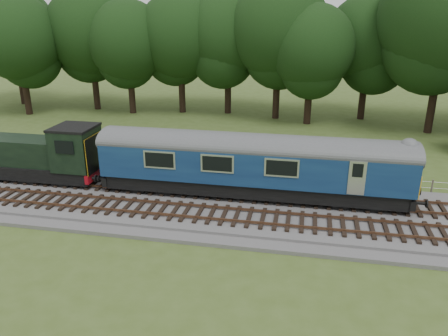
# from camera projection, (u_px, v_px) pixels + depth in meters

# --- Properties ---
(ground) EXTENTS (120.00, 120.00, 0.00)m
(ground) POSITION_uv_depth(u_px,v_px,m) (229.00, 209.00, 25.30)
(ground) COLOR #42561F
(ground) RESTS_ON ground
(ballast) EXTENTS (70.00, 7.00, 0.35)m
(ballast) POSITION_uv_depth(u_px,v_px,m) (229.00, 206.00, 25.24)
(ballast) COLOR #4C4C4F
(ballast) RESTS_ON ground
(track_north) EXTENTS (67.20, 2.40, 0.21)m
(track_north) POSITION_uv_depth(u_px,v_px,m) (233.00, 193.00, 26.45)
(track_north) COLOR black
(track_north) RESTS_ON ballast
(track_south) EXTENTS (67.20, 2.40, 0.21)m
(track_south) POSITION_uv_depth(u_px,v_px,m) (224.00, 215.00, 23.69)
(track_south) COLOR black
(track_south) RESTS_ON ballast
(fence) EXTENTS (64.00, 0.12, 1.00)m
(fence) POSITION_uv_depth(u_px,v_px,m) (241.00, 181.00, 29.45)
(fence) COLOR #6B6054
(fence) RESTS_ON ground
(tree_line) EXTENTS (70.00, 8.00, 18.00)m
(tree_line) POSITION_uv_depth(u_px,v_px,m) (267.00, 120.00, 45.57)
(tree_line) COLOR black
(tree_line) RESTS_ON ground
(dmu_railcar) EXTENTS (18.05, 2.86, 3.88)m
(dmu_railcar) POSITION_uv_depth(u_px,v_px,m) (252.00, 160.00, 25.49)
(dmu_railcar) COLOR black
(dmu_railcar) RESTS_ON ground
(shunter_loco) EXTENTS (8.91, 2.60, 3.38)m
(shunter_loco) POSITION_uv_depth(u_px,v_px,m) (39.00, 156.00, 28.23)
(shunter_loco) COLOR black
(shunter_loco) RESTS_ON ground
(worker) EXTENTS (0.65, 0.44, 1.71)m
(worker) POSITION_uv_depth(u_px,v_px,m) (83.00, 174.00, 27.30)
(worker) COLOR #EB4C0C
(worker) RESTS_ON ballast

